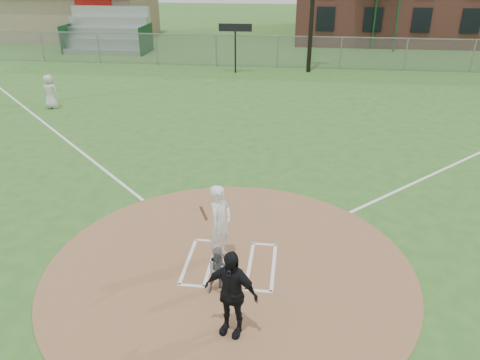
# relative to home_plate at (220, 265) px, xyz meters

# --- Properties ---
(ground) EXTENTS (140.00, 140.00, 0.00)m
(ground) POSITION_rel_home_plate_xyz_m (0.22, -0.04, -0.04)
(ground) COLOR #316322
(ground) RESTS_ON ground
(dirt_circle) EXTENTS (8.40, 8.40, 0.02)m
(dirt_circle) POSITION_rel_home_plate_xyz_m (0.22, -0.04, -0.03)
(dirt_circle) COLOR #966B47
(dirt_circle) RESTS_ON ground
(home_plate) EXTENTS (0.51, 0.51, 0.03)m
(home_plate) POSITION_rel_home_plate_xyz_m (0.00, 0.00, 0.00)
(home_plate) COLOR silver
(home_plate) RESTS_ON dirt_circle
(foul_line_third) EXTENTS (17.04, 17.04, 0.01)m
(foul_line_third) POSITION_rel_home_plate_xyz_m (-8.78, 8.96, -0.03)
(foul_line_third) COLOR white
(foul_line_third) RESTS_ON ground
(catcher) EXTENTS (0.62, 0.56, 1.05)m
(catcher) POSITION_rel_home_plate_xyz_m (0.13, -0.87, 0.51)
(catcher) COLOR slate
(catcher) RESTS_ON dirt_circle
(umpire) EXTENTS (1.12, 0.69, 1.78)m
(umpire) POSITION_rel_home_plate_xyz_m (0.54, -2.02, 0.88)
(umpire) COLOR black
(umpire) RESTS_ON dirt_circle
(ondeck_player) EXTENTS (0.83, 0.60, 1.58)m
(ondeck_player) POSITION_rel_home_plate_xyz_m (-9.91, 11.56, 0.75)
(ondeck_player) COLOR silver
(ondeck_player) RESTS_ON ground
(batters_boxes) EXTENTS (2.08, 1.88, 0.01)m
(batters_boxes) POSITION_rel_home_plate_xyz_m (0.22, 0.11, -0.01)
(batters_boxes) COLOR white
(batters_boxes) RESTS_ON dirt_circle
(batter_at_plate) EXTENTS (0.68, 1.10, 1.88)m
(batter_at_plate) POSITION_rel_home_plate_xyz_m (-0.03, 0.32, 0.93)
(batter_at_plate) COLOR white
(batter_at_plate) RESTS_ON dirt_circle
(outfield_fence) EXTENTS (56.08, 0.08, 2.03)m
(outfield_fence) POSITION_rel_home_plate_xyz_m (0.22, 21.96, 0.98)
(outfield_fence) COLOR slate
(outfield_fence) RESTS_ON ground
(bleachers) EXTENTS (6.08, 3.20, 3.20)m
(bleachers) POSITION_rel_home_plate_xyz_m (-12.78, 26.16, 1.55)
(bleachers) COLOR #B7BABF
(bleachers) RESTS_ON ground
(clubhouse) EXTENTS (12.20, 8.71, 6.23)m
(clubhouse) POSITION_rel_home_plate_xyz_m (-17.77, 32.96, 2.35)
(clubhouse) COLOR tan
(clubhouse) RESTS_ON ground
(scoreboard_sign) EXTENTS (2.00, 0.10, 2.93)m
(scoreboard_sign) POSITION_rel_home_plate_xyz_m (-2.28, 20.16, 2.35)
(scoreboard_sign) COLOR black
(scoreboard_sign) RESTS_ON ground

